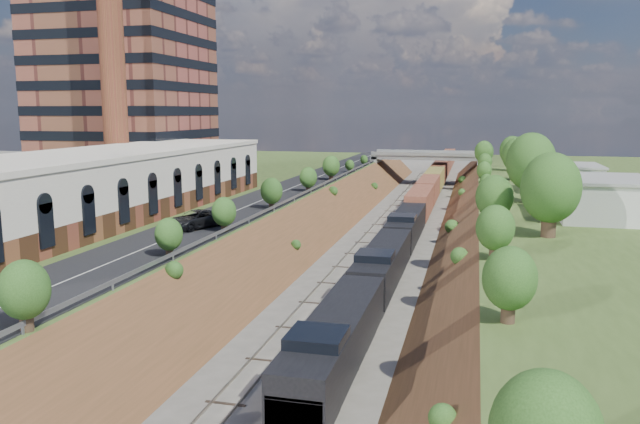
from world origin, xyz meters
TOP-DOWN VIEW (x-y plane):
  - platform_left at (-33.00, 60.00)m, footprint 44.00×180.00m
  - embankment_left at (-11.00, 60.00)m, footprint 10.00×180.00m
  - embankment_right at (11.00, 60.00)m, footprint 10.00×180.00m
  - rail_left_track at (-2.60, 60.00)m, footprint 1.58×180.00m
  - rail_right_track at (2.60, 60.00)m, footprint 1.58×180.00m
  - road at (-15.50, 60.00)m, footprint 8.00×180.00m
  - guardrail at (-11.40, 59.80)m, footprint 0.10×171.00m
  - commercial_building at (-28.00, 38.00)m, footprint 14.30×62.30m
  - highrise_tower at (-44.00, 72.00)m, footprint 22.00×22.00m
  - smokestack at (-36.00, 56.00)m, footprint 3.20×3.20m
  - overpass at (0.00, 122.00)m, footprint 24.50×8.30m
  - white_building_near at (23.50, 52.00)m, footprint 9.00×12.00m
  - white_building_far at (23.00, 74.00)m, footprint 8.00×10.00m
  - tree_right_large at (17.00, 40.00)m, footprint 5.25×5.25m
  - tree_left_crest at (-11.80, 20.00)m, footprint 2.45×2.45m
  - freight_train at (2.60, 98.16)m, footprint 3.10×174.18m
  - suv at (-15.33, 35.91)m, footprint 5.06×6.70m

SIDE VIEW (x-z plane):
  - embankment_left at x=-11.00m, z-range -5.00..5.00m
  - embankment_right at x=11.00m, z-range -5.00..5.00m
  - rail_left_track at x=-2.60m, z-range 0.00..0.18m
  - rail_right_track at x=2.60m, z-range 0.00..0.18m
  - platform_left at x=-33.00m, z-range 0.00..5.00m
  - freight_train at x=2.60m, z-range 0.34..4.96m
  - overpass at x=0.00m, z-range 1.22..8.62m
  - road at x=-15.50m, z-range 5.00..5.10m
  - guardrail at x=-11.40m, z-range 5.20..5.90m
  - suv at x=-15.33m, z-range 5.10..6.79m
  - white_building_far at x=23.00m, z-range 5.00..8.60m
  - white_building_near at x=23.50m, z-range 5.00..9.00m
  - tree_left_crest at x=-11.80m, z-range 5.26..8.82m
  - commercial_building at x=-28.00m, z-range 5.01..12.01m
  - tree_right_large at x=17.00m, z-range 5.58..13.19m
  - smokestack at x=-36.00m, z-range 5.00..45.00m
  - highrise_tower at x=-44.00m, z-range 5.93..59.83m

